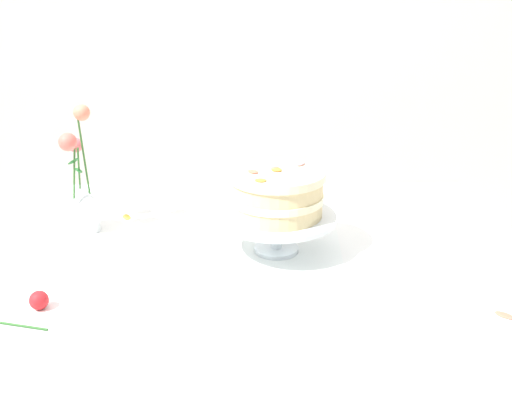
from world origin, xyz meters
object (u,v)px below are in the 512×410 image
Objects in this scene: dining_table at (243,284)px; fallen_rose at (38,301)px; layer_cake at (277,193)px; flower_vase at (83,191)px; cake_stand at (277,221)px.

fallen_rose reaches higher than dining_table.
layer_cake is 0.52m from flower_vase.
layer_cake is (-0.00, 0.00, 0.07)m from cake_stand.
flower_vase is at bearing 90.23° from fallen_rose.
dining_table is 0.19m from cake_stand.
cake_stand is (0.08, -0.00, 0.17)m from dining_table.
flower_vase reaches higher than fallen_rose.
layer_cake reaches higher than fallen_rose.
layer_cake is at bearing -15.71° from flower_vase.
fallen_rose is at bearing -151.55° from cake_stand.
flower_vase is at bearing 161.49° from dining_table.
dining_table is at bearing -18.51° from flower_vase.
cake_stand is 0.85× the size of flower_vase.
flower_vase is 0.42m from fallen_rose.
fallen_rose is at bearing -151.55° from layer_cake.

